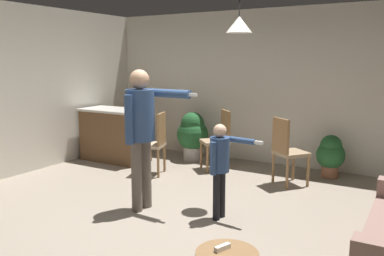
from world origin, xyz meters
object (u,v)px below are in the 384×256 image
(person_adult, at_px, (141,124))
(dining_chair_near_wall, at_px, (155,141))
(person_child, at_px, (220,161))
(potted_plant_by_wall, at_px, (331,154))
(dining_chair_by_counter, at_px, (287,149))
(potted_plant_corner, at_px, (193,134))
(spare_remote_on_table, at_px, (223,248))
(dining_chair_centre_back, at_px, (219,137))
(kitchen_counter, at_px, (115,135))

(person_adult, relative_size, dining_chair_near_wall, 1.72)
(person_child, distance_m, potted_plant_by_wall, 2.52)
(person_child, bearing_deg, person_adult, -71.69)
(dining_chair_by_counter, distance_m, potted_plant_corner, 2.07)
(potted_plant_corner, bearing_deg, potted_plant_by_wall, 2.64)
(dining_chair_near_wall, bearing_deg, spare_remote_on_table, -155.95)
(dining_chair_centre_back, relative_size, potted_plant_corner, 1.13)
(dining_chair_near_wall, relative_size, potted_plant_corner, 1.13)
(dining_chair_near_wall, bearing_deg, dining_chair_by_counter, -94.51)
(dining_chair_near_wall, relative_size, spare_remote_on_table, 7.69)
(person_adult, relative_size, spare_remote_on_table, 13.20)
(dining_chair_by_counter, bearing_deg, potted_plant_corner, -159.94)
(kitchen_counter, height_order, potted_plant_corner, kitchen_counter)
(spare_remote_on_table, bearing_deg, kitchen_counter, 139.79)
(dining_chair_centre_back, bearing_deg, person_adult, 135.70)
(person_adult, bearing_deg, dining_chair_near_wall, -146.84)
(kitchen_counter, bearing_deg, dining_chair_by_counter, 2.28)
(dining_chair_by_counter, xyz_separation_m, potted_plant_corner, (-1.97, 0.64, -0.06))
(person_adult, distance_m, potted_plant_by_wall, 3.18)
(dining_chair_centre_back, xyz_separation_m, potted_plant_corner, (-0.72, 0.36, -0.06))
(potted_plant_by_wall, bearing_deg, person_child, -106.89)
(person_child, relative_size, spare_remote_on_table, 8.57)
(kitchen_counter, distance_m, person_child, 3.29)
(kitchen_counter, bearing_deg, potted_plant_corner, 32.62)
(dining_chair_centre_back, xyz_separation_m, spare_remote_on_table, (1.84, -3.58, -0.01))
(dining_chair_by_counter, distance_m, spare_remote_on_table, 3.35)
(dining_chair_by_counter, bearing_deg, person_child, -61.02)
(dining_chair_centre_back, distance_m, potted_plant_by_wall, 1.79)
(dining_chair_by_counter, bearing_deg, spare_remote_on_table, -41.90)
(kitchen_counter, xyz_separation_m, person_child, (2.91, -1.52, 0.21))
(dining_chair_centre_back, distance_m, spare_remote_on_table, 4.03)
(person_adult, bearing_deg, person_child, 105.67)
(person_adult, height_order, potted_plant_by_wall, person_adult)
(potted_plant_corner, distance_m, spare_remote_on_table, 4.70)
(kitchen_counter, xyz_separation_m, dining_chair_by_counter, (3.16, 0.13, 0.07))
(person_adult, bearing_deg, kitchen_counter, -128.65)
(person_adult, height_order, dining_chair_by_counter, person_adult)
(person_adult, xyz_separation_m, dining_chair_by_counter, (1.21, 1.86, -0.52))
(potted_plant_corner, bearing_deg, person_child, -53.09)
(dining_chair_near_wall, xyz_separation_m, spare_remote_on_table, (2.59, -2.79, -0.01))
(kitchen_counter, xyz_separation_m, dining_chair_centre_back, (1.91, 0.41, 0.07))
(spare_remote_on_table, bearing_deg, potted_plant_by_wall, 91.75)
(dining_chair_centre_back, relative_size, spare_remote_on_table, 7.69)
(dining_chair_near_wall, xyz_separation_m, potted_plant_corner, (0.03, 1.15, -0.06))
(potted_plant_by_wall, bearing_deg, potted_plant_corner, -177.36)
(kitchen_counter, relative_size, person_adult, 0.73)
(person_adult, relative_size, dining_chair_centre_back, 1.72)
(person_adult, bearing_deg, potted_plant_corner, -160.10)
(kitchen_counter, bearing_deg, potted_plant_by_wall, 13.54)
(dining_chair_near_wall, bearing_deg, dining_chair_centre_back, -62.25)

